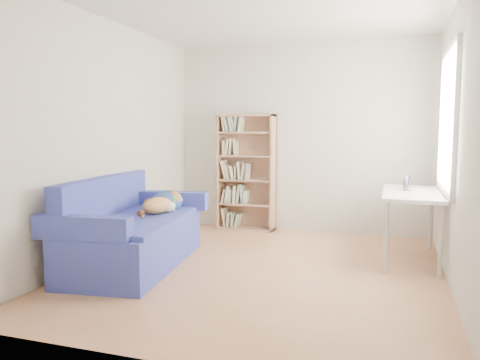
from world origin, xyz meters
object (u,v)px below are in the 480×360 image
object	(u,v)px
sofa	(133,232)
pen_cup	(407,185)
desk	(412,198)
bookshelf	(246,177)

from	to	relation	value
sofa	pen_cup	size ratio (longest dim) A/B	11.20
pen_cup	desk	bearing A→B (deg)	-51.65
sofa	desk	bearing A→B (deg)	13.80
pen_cup	bookshelf	bearing A→B (deg)	156.55
sofa	desk	distance (m)	2.99
desk	pen_cup	distance (m)	0.16
sofa	bookshelf	bearing A→B (deg)	66.54
sofa	bookshelf	xyz separation A→B (m)	(0.59, 2.07, 0.40)
sofa	pen_cup	bearing A→B (deg)	15.48
sofa	bookshelf	world-z (taller)	bookshelf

